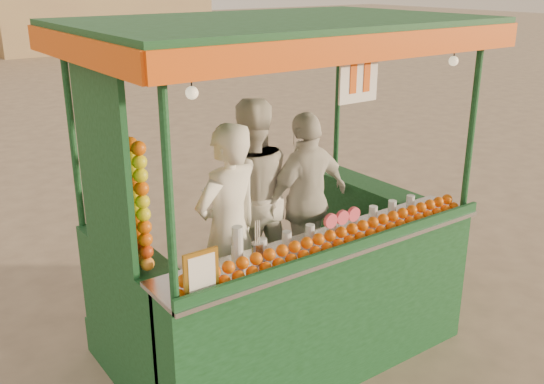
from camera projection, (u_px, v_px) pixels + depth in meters
ground at (298, 335)px, 5.49m from camera, size 90.00×90.00×0.00m
juice_cart at (279, 258)px, 4.94m from camera, size 3.03×1.96×2.75m
vendor_left at (228, 231)px, 4.73m from camera, size 0.70×0.53×1.72m
vendor_middle at (249, 196)px, 5.44m from camera, size 0.99×0.86×1.75m
vendor_right at (307, 200)px, 5.54m from camera, size 0.98×0.48×1.61m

